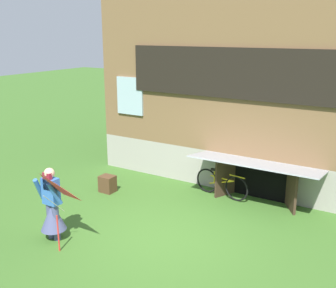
% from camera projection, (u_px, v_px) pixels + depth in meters
% --- Properties ---
extents(ground_plane, '(60.00, 60.00, 0.00)m').
position_uv_depth(ground_plane, '(165.00, 236.00, 8.52)').
color(ground_plane, '#386023').
extents(log_house, '(8.07, 6.69, 5.33)m').
position_uv_depth(log_house, '(263.00, 81.00, 12.55)').
color(log_house, '#9E998E').
rests_on(log_house, ground_plane).
extents(person, '(0.61, 0.52, 1.55)m').
position_uv_depth(person, '(52.00, 210.00, 8.22)').
color(person, '#474C75').
rests_on(person, ground_plane).
extents(kite, '(0.93, 0.87, 1.57)m').
position_uv_depth(kite, '(41.00, 193.00, 7.51)').
color(kite, red).
rests_on(kite, ground_plane).
extents(bicycle_yellow, '(1.54, 0.27, 0.71)m').
position_uv_depth(bicycle_yellow, '(221.00, 184.00, 10.46)').
color(bicycle_yellow, black).
rests_on(bicycle_yellow, ground_plane).
extents(wooden_crate, '(0.39, 0.33, 0.45)m').
position_uv_depth(wooden_crate, '(108.00, 184.00, 10.80)').
color(wooden_crate, '#4C331E').
rests_on(wooden_crate, ground_plane).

